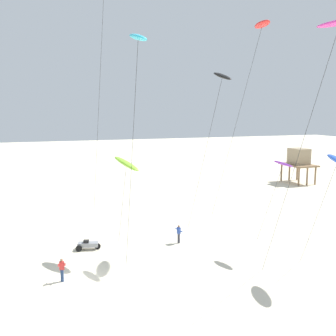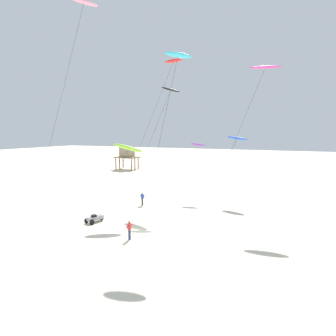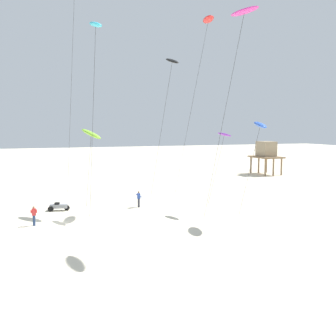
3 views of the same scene
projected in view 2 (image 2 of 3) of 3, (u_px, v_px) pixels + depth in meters
ground_plane at (141, 232)px, 26.28m from camera, size 260.00×260.00×0.00m
kite_pink at (83, 4)px, 29.65m from camera, size 10.34×1.81×23.50m
kite_black at (170, 91)px, 35.45m from camera, size 7.88×0.92×15.08m
kite_magenta at (265, 68)px, 31.81m from camera, size 7.95×1.09×16.78m
kite_purple at (198, 145)px, 39.47m from camera, size 4.43×0.92×7.85m
kite_cyan at (178, 56)px, 26.06m from camera, size 5.32×1.00×16.90m
kite_lime at (128, 148)px, 30.05m from camera, size 4.91×2.07×8.32m
kite_blue at (237, 138)px, 37.78m from camera, size 4.81×2.03×8.94m
kite_red at (173, 62)px, 39.61m from camera, size 10.43×1.81×19.45m
kite_flyer_nearest at (129, 230)px, 24.45m from camera, size 0.52×0.54×1.67m
kite_flyer_middle at (142, 198)px, 35.89m from camera, size 0.63×0.60×1.67m
stilt_house at (127, 153)px, 70.42m from camera, size 5.65×4.01×5.72m
beach_buggy at (95, 218)px, 29.20m from camera, size 1.31×2.13×0.82m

